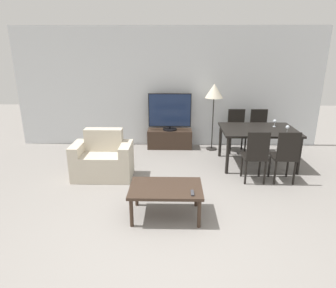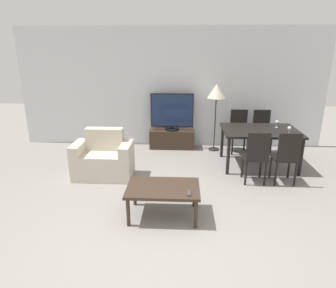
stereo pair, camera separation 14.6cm
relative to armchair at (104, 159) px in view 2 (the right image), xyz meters
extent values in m
plane|color=gray|center=(1.14, -2.00, -0.32)|extent=(18.00, 18.00, 0.00)
cube|color=silver|center=(1.14, 1.94, 1.03)|extent=(7.01, 0.06, 2.70)
cube|color=beige|center=(0.00, -0.03, -0.09)|extent=(0.68, 0.61, 0.46)
cube|color=beige|center=(0.00, 0.18, 0.34)|extent=(0.68, 0.20, 0.40)
cube|color=beige|center=(-0.43, -0.03, 0.00)|extent=(0.18, 0.61, 0.64)
cube|color=beige|center=(0.43, -0.03, 0.00)|extent=(0.18, 0.61, 0.64)
cube|color=#38281E|center=(1.17, 1.68, -0.11)|extent=(1.02, 0.38, 0.43)
cylinder|color=black|center=(1.17, 1.68, 0.12)|extent=(0.32, 0.32, 0.03)
cylinder|color=black|center=(1.17, 1.68, 0.16)|extent=(0.04, 0.04, 0.05)
cube|color=black|center=(1.17, 1.68, 0.57)|extent=(0.97, 0.04, 0.76)
cube|color=#19284C|center=(1.17, 1.65, 0.57)|extent=(0.93, 0.01, 0.72)
cube|color=#38281E|center=(1.16, -1.29, 0.10)|extent=(0.99, 0.66, 0.04)
cylinder|color=#38281E|center=(0.72, -1.57, -0.12)|extent=(0.05, 0.05, 0.40)
cylinder|color=#38281E|center=(1.61, -1.57, -0.12)|extent=(0.05, 0.05, 0.40)
cylinder|color=#38281E|center=(0.72, -1.01, -0.12)|extent=(0.05, 0.05, 0.40)
cylinder|color=#38281E|center=(1.61, -1.01, -0.12)|extent=(0.05, 0.05, 0.40)
cube|color=black|center=(2.91, 0.66, 0.40)|extent=(1.43, 1.04, 0.04)
cylinder|color=black|center=(2.26, 0.20, 0.03)|extent=(0.06, 0.06, 0.70)
cylinder|color=black|center=(3.57, 0.20, 0.03)|extent=(0.06, 0.06, 0.70)
cylinder|color=black|center=(2.26, 1.12, 0.03)|extent=(0.06, 0.06, 0.70)
cylinder|color=black|center=(3.57, 1.12, 0.03)|extent=(0.06, 0.06, 0.70)
cube|color=black|center=(2.66, -0.09, 0.13)|extent=(0.40, 0.40, 0.04)
cylinder|color=black|center=(2.50, 0.07, -0.11)|extent=(0.04, 0.04, 0.43)
cylinder|color=black|center=(2.83, 0.07, -0.11)|extent=(0.04, 0.04, 0.43)
cylinder|color=black|center=(2.50, -0.25, -0.11)|extent=(0.04, 0.04, 0.43)
cylinder|color=black|center=(2.83, -0.25, -0.11)|extent=(0.04, 0.04, 0.43)
cube|color=black|center=(2.66, -0.27, 0.38)|extent=(0.37, 0.04, 0.47)
cube|color=black|center=(3.16, 1.41, 0.13)|extent=(0.40, 0.40, 0.04)
cylinder|color=black|center=(3.00, 1.25, -0.11)|extent=(0.04, 0.04, 0.43)
cylinder|color=black|center=(3.33, 1.25, -0.11)|extent=(0.04, 0.04, 0.43)
cylinder|color=black|center=(3.00, 1.57, -0.11)|extent=(0.04, 0.04, 0.43)
cylinder|color=black|center=(3.33, 1.57, -0.11)|extent=(0.04, 0.04, 0.43)
cube|color=black|center=(3.16, 1.59, 0.38)|extent=(0.37, 0.04, 0.47)
cube|color=black|center=(3.16, -0.09, 0.13)|extent=(0.40, 0.40, 0.04)
cylinder|color=black|center=(3.00, 0.07, -0.11)|extent=(0.04, 0.04, 0.43)
cylinder|color=black|center=(3.33, 0.07, -0.11)|extent=(0.04, 0.04, 0.43)
cylinder|color=black|center=(3.00, -0.25, -0.11)|extent=(0.04, 0.04, 0.43)
cylinder|color=black|center=(3.33, -0.25, -0.11)|extent=(0.04, 0.04, 0.43)
cube|color=black|center=(3.16, -0.27, 0.38)|extent=(0.37, 0.04, 0.47)
cube|color=black|center=(2.66, 1.41, 0.13)|extent=(0.40, 0.40, 0.04)
cylinder|color=black|center=(2.50, 1.25, -0.11)|extent=(0.04, 0.04, 0.43)
cylinder|color=black|center=(2.83, 1.25, -0.11)|extent=(0.04, 0.04, 0.43)
cylinder|color=black|center=(2.50, 1.57, -0.11)|extent=(0.04, 0.04, 0.43)
cylinder|color=black|center=(2.83, 1.57, -0.11)|extent=(0.04, 0.04, 0.43)
cube|color=black|center=(2.66, 1.59, 0.38)|extent=(0.37, 0.04, 0.47)
cylinder|color=black|center=(2.14, 1.57, -0.31)|extent=(0.24, 0.24, 0.02)
cylinder|color=black|center=(2.14, 1.57, 0.29)|extent=(0.02, 0.02, 1.17)
cone|color=beige|center=(2.14, 1.57, 1.02)|extent=(0.39, 0.39, 0.31)
cube|color=#38383D|center=(1.52, -1.48, 0.13)|extent=(0.04, 0.15, 0.02)
cylinder|color=silver|center=(3.27, 0.83, 0.42)|extent=(0.06, 0.06, 0.01)
cylinder|color=silver|center=(3.27, 0.83, 0.46)|extent=(0.01, 0.01, 0.07)
sphere|color=silver|center=(3.27, 0.83, 0.53)|extent=(0.07, 0.07, 0.07)
cylinder|color=silver|center=(3.36, 0.37, 0.42)|extent=(0.06, 0.06, 0.01)
cylinder|color=silver|center=(3.36, 0.37, 0.46)|extent=(0.01, 0.01, 0.07)
sphere|color=silver|center=(3.36, 0.37, 0.53)|extent=(0.07, 0.07, 0.07)
camera|label=1|loc=(1.27, -4.98, 1.95)|focal=32.00mm
camera|label=2|loc=(1.42, -4.98, 1.95)|focal=32.00mm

